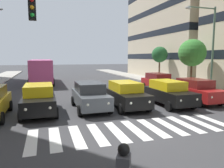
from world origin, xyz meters
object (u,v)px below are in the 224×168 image
Objects in this scene: bus_behind_traffic at (41,69)px; car_1 at (168,93)px; car_row2_0 at (158,82)px; car_0 at (196,90)px; car_3 at (90,96)px; street_lamp_left at (209,42)px; car_2 at (126,94)px; street_tree_2 at (160,55)px; street_tree_1 at (192,53)px; car_4 at (39,99)px.

car_1 is at bearing 118.51° from bus_behind_traffic.
car_1 is 6.81m from car_row2_0.
car_1 is at bearing 6.29° from car_0.
street_lamp_left reaches higher than car_3.
bus_behind_traffic is (5.47, -15.51, 0.97)m from car_2.
car_0 is at bearing -179.56° from car_2.
bus_behind_traffic is at bearing -46.39° from street_lamp_left.
car_2 and car_row2_0 have the same top height.
street_lamp_left is at bearing 133.61° from bus_behind_traffic.
bus_behind_traffic reaches higher than car_0.
street_lamp_left is at bearing -173.11° from car_3.
street_lamp_left reaches higher than street_tree_2.
car_0 is 0.96× the size of street_tree_2.
bus_behind_traffic is (3.10, -15.22, 0.97)m from car_3.
street_tree_1 is (-6.10, -5.45, 2.88)m from car_1.
car_4 is at bearing 5.62° from street_lamp_left.
bus_behind_traffic is (11.34, -9.53, 0.97)m from car_row2_0.
car_3 is 15.56m from bus_behind_traffic.
car_0 is at bearing 179.08° from car_4.
bus_behind_traffic is (0.00, -15.29, 0.97)m from car_4.
street_tree_1 is (-1.33, -3.68, -0.81)m from street_lamp_left.
street_lamp_left reaches higher than car_row2_0.
bus_behind_traffic is 2.10× the size of street_tree_1.
street_lamp_left reaches higher than car_4.
car_1 is 1.00× the size of car_2.
car_4 is at bearing 38.87° from street_tree_2.
car_1 is 8.56m from car_4.
street_tree_2 reaches higher than car_1.
car_4 is 1.00× the size of car_row2_0.
car_row2_0 is at bearing 59.37° from street_tree_2.
car_row2_0 is (-11.34, -5.76, 0.00)m from car_4.
bus_behind_traffic is 18.01m from street_tree_1.
car_1 and car_2 have the same top height.
car_1 is 0.89× the size of street_tree_1.
car_row2_0 is 0.61× the size of street_lamp_left.
bus_behind_traffic is at bearing -54.43° from car_0.
car_3 is 17.34m from street_tree_2.
bus_behind_traffic reaches higher than car_row2_0.
bus_behind_traffic reaches higher than car_4.
car_3 is 0.61× the size of street_lamp_left.
car_4 is 0.96× the size of street_tree_2.
car_2 is at bearing 52.08° from street_tree_2.
car_4 is at bearing 18.82° from street_tree_1.
car_3 is 1.00× the size of car_4.
street_tree_1 is at bearing -156.94° from car_3.
car_row2_0 is 6.11m from street_lamp_left.
car_0 is 1.00× the size of car_1.
car_3 is at bearing -1.82° from car_0.
street_lamp_left is 4.00m from street_tree_1.
car_2 is at bearing 29.58° from street_tree_1.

